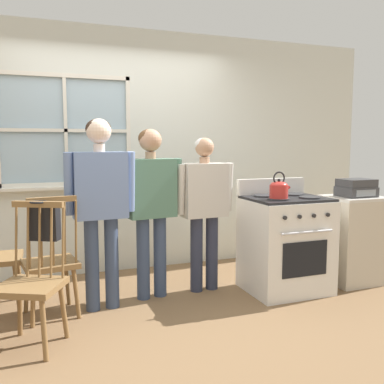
% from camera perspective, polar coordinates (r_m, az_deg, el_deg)
% --- Properties ---
extents(ground_plane, '(16.00, 16.00, 0.00)m').
position_cam_1_polar(ground_plane, '(3.78, -5.49, -15.93)').
color(ground_plane, brown).
extents(wall_back, '(6.40, 0.16, 2.70)m').
position_cam_1_polar(wall_back, '(4.87, -9.50, 5.11)').
color(wall_back, silver).
rests_on(wall_back, ground_plane).
extents(chair_by_window, '(0.56, 0.55, 1.03)m').
position_cam_1_polar(chair_by_window, '(3.28, -20.63, -11.44)').
color(chair_by_window, olive).
rests_on(chair_by_window, ground_plane).
extents(chair_near_stove, '(0.48, 0.46, 1.03)m').
position_cam_1_polar(chair_near_stove, '(3.77, -18.33, -9.02)').
color(chair_near_stove, olive).
rests_on(chair_near_stove, ground_plane).
extents(person_elderly_left, '(0.60, 0.24, 1.65)m').
position_cam_1_polar(person_elderly_left, '(3.72, -12.13, -0.27)').
color(person_elderly_left, '#384766').
rests_on(person_elderly_left, ground_plane).
extents(person_teen_center, '(0.60, 0.27, 1.57)m').
position_cam_1_polar(person_teen_center, '(3.94, -5.49, -0.54)').
color(person_teen_center, '#384766').
rests_on(person_teen_center, ground_plane).
extents(person_adult_right, '(0.59, 0.23, 1.50)m').
position_cam_1_polar(person_adult_right, '(4.14, 1.66, -1.08)').
color(person_adult_right, '#2D3347').
rests_on(person_adult_right, ground_plane).
extents(stove, '(0.76, 0.68, 1.08)m').
position_cam_1_polar(stove, '(4.30, 12.34, -6.66)').
color(stove, white).
rests_on(stove, ground_plane).
extents(kettle, '(0.21, 0.17, 0.25)m').
position_cam_1_polar(kettle, '(4.01, 11.50, 0.40)').
color(kettle, red).
rests_on(kettle, stove).
extents(potted_plant, '(0.16, 0.16, 0.27)m').
position_cam_1_polar(potted_plant, '(4.73, -14.22, 1.77)').
color(potted_plant, '#935B3D').
rests_on(potted_plant, wall_back).
extents(handbag, '(0.24, 0.24, 0.31)m').
position_cam_1_polar(handbag, '(3.39, -19.12, -3.83)').
color(handbag, black).
rests_on(handbag, chair_by_window).
extents(side_counter, '(0.55, 0.50, 0.90)m').
position_cam_1_polar(side_counter, '(4.78, 20.62, -5.89)').
color(side_counter, beige).
rests_on(side_counter, ground_plane).
extents(stereo, '(0.34, 0.29, 0.18)m').
position_cam_1_polar(stereo, '(4.68, 21.05, 0.50)').
color(stereo, '#38383A').
rests_on(stereo, side_counter).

